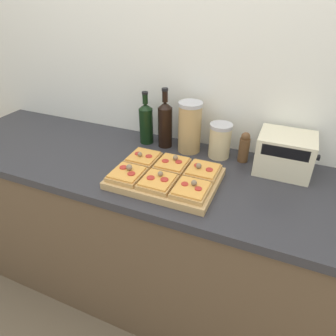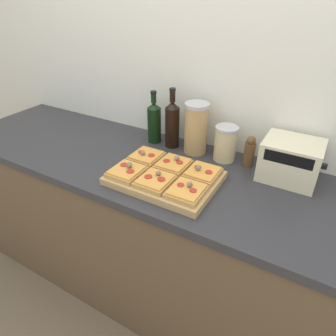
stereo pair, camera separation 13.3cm
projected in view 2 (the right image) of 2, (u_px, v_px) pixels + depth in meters
name	position (u px, v px, depth m)	size (l,w,h in m)	color
wall_back	(212.00, 85.00, 1.50)	(6.00, 0.06, 2.50)	silver
kitchen_counter	(176.00, 242.00, 1.65)	(2.63, 0.67, 0.93)	brown
cutting_board	(165.00, 178.00, 1.32)	(0.46, 0.33, 0.03)	tan
pizza_slice_back_left	(146.00, 157.00, 1.43)	(0.14, 0.15, 0.05)	tan
pizza_slice_back_center	(173.00, 164.00, 1.37)	(0.14, 0.15, 0.05)	tan
pizza_slice_back_right	(203.00, 173.00, 1.30)	(0.14, 0.15, 0.05)	tan
pizza_slice_front_left	(127.00, 171.00, 1.31)	(0.14, 0.15, 0.06)	tan
pizza_slice_front_center	(155.00, 181.00, 1.25)	(0.14, 0.15, 0.05)	tan
pizza_slice_front_right	(187.00, 191.00, 1.19)	(0.14, 0.15, 0.05)	tan
olive_oil_bottle	(154.00, 122.00, 1.62)	(0.07, 0.07, 0.28)	black
wine_bottle	(172.00, 124.00, 1.56)	(0.07, 0.07, 0.32)	black
grain_jar_tall	(196.00, 128.00, 1.50)	(0.12, 0.12, 0.26)	tan
grain_jar_short	(225.00, 143.00, 1.46)	(0.11, 0.11, 0.18)	beige
pepper_mill	(250.00, 152.00, 1.41)	(0.05, 0.05, 0.15)	brown
toaster_oven	(290.00, 160.00, 1.31)	(0.27, 0.20, 0.18)	beige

